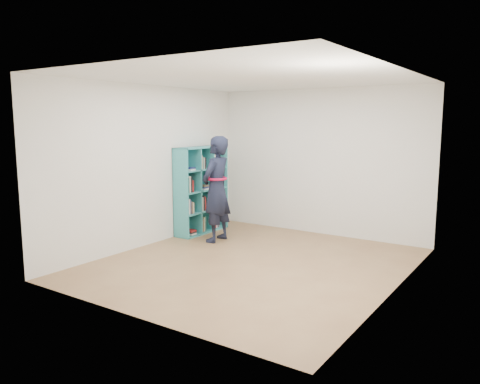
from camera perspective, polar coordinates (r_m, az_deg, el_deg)
The scene contains 9 objects.
floor at distance 6.78m, azimuth 1.51°, elevation -8.71°, with size 4.50×4.50×0.00m, color brown.
ceiling at distance 6.50m, azimuth 1.60°, elevation 13.75°, with size 4.50×4.50×0.00m, color white.
wall_left at distance 7.76m, azimuth -11.04°, elevation 3.13°, with size 0.02×4.50×2.60m, color silver.
wall_right at distance 5.71m, azimuth 18.78°, elevation 0.95°, with size 0.02×4.50×2.60m, color silver.
wall_back at distance 8.49m, azimuth 9.71°, elevation 3.62°, with size 4.00×0.02×2.60m, color silver.
wall_front at distance 4.78m, azimuth -13.03°, elevation -0.20°, with size 4.00×0.02×2.60m, color silver.
bookshelf at distance 8.56m, azimuth -4.89°, elevation 0.15°, with size 0.34×1.18×1.57m.
person at distance 7.86m, azimuth -2.89°, elevation 0.36°, with size 0.48×0.68×1.78m.
smartphone at distance 8.00m, azimuth -3.49°, elevation 1.33°, with size 0.02×0.10×0.12m.
Camera 1 is at (3.46, -5.47, 2.00)m, focal length 35.00 mm.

